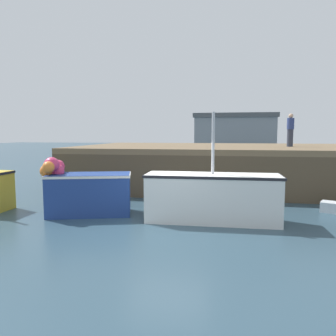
# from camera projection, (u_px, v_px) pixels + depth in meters

# --- Properties ---
(ground) EXTENTS (120.00, 160.00, 0.10)m
(ground) POSITION_uv_depth(u_px,v_px,m) (168.00, 225.00, 9.94)
(ground) COLOR #2D4756
(pier) EXTENTS (14.64, 8.90, 2.08)m
(pier) POSITION_uv_depth(u_px,v_px,m) (221.00, 153.00, 16.80)
(pier) COLOR brown
(pier) RESTS_ON ground
(fishing_boat_near_right) EXTENTS (3.01, 1.94, 1.97)m
(fishing_boat_near_right) POSITION_uv_depth(u_px,v_px,m) (86.00, 191.00, 11.00)
(fishing_boat_near_right) COLOR navy
(fishing_boat_near_right) RESTS_ON ground
(fishing_boat_mid) EXTENTS (4.17, 1.27, 3.38)m
(fishing_boat_mid) POSITION_uv_depth(u_px,v_px,m) (212.00, 197.00, 10.09)
(fishing_boat_mid) COLOR silver
(fishing_boat_mid) RESTS_ON ground
(dockworker) EXTENTS (0.34, 0.34, 1.63)m
(dockworker) POSITION_uv_depth(u_px,v_px,m) (290.00, 130.00, 16.15)
(dockworker) COLOR #2D3342
(dockworker) RESTS_ON pier
(warehouse) EXTENTS (9.62, 7.14, 5.06)m
(warehouse) POSITION_uv_depth(u_px,v_px,m) (234.00, 135.00, 40.50)
(warehouse) COLOR gray
(warehouse) RESTS_ON ground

